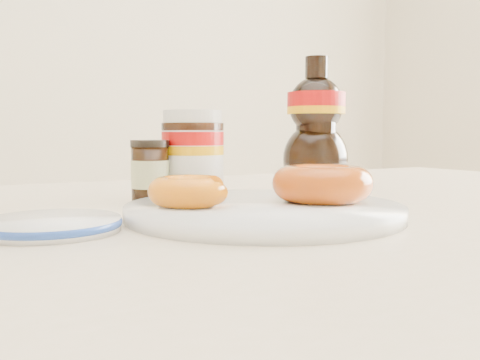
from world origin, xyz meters
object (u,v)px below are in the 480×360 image
donut_bitten (190,191)px  dark_jar (150,172)px  nutella_jar (193,151)px  donut_whole (322,183)px  plate (264,210)px  blue_rim_saucer (51,224)px  dining_table (296,274)px  syrup_bottle (316,125)px

donut_bitten → dark_jar: 0.16m
nutella_jar → dark_jar: size_ratio=1.49×
donut_bitten → nutella_jar: (0.08, 0.16, 0.03)m
donut_whole → dark_jar: 0.23m
plate → blue_rim_saucer: plate is taller
dining_table → dark_jar: size_ratio=17.90×
donut_whole → blue_rim_saucer: 0.28m
syrup_bottle → dark_jar: bearing=179.4°
donut_whole → syrup_bottle: 0.24m
dining_table → donut_bitten: donut_bitten is taller
nutella_jar → donut_whole: bearing=-73.1°
dining_table → donut_bitten: bearing=-170.0°
dining_table → dark_jar: (-0.14, 0.13, 0.12)m
dark_jar → dining_table: bearing=-43.1°
donut_bitten → syrup_bottle: bearing=20.2°
plate → dark_jar: dark_jar is taller
nutella_jar → blue_rim_saucer: 0.28m
donut_bitten → plate: bearing=-29.3°
plate → donut_whole: size_ratio=2.65×
donut_bitten → dining_table: bearing=1.3°
plate → nutella_jar: 0.20m
plate → donut_whole: (0.07, -0.01, 0.03)m
donut_bitten → nutella_jar: size_ratio=0.72×
dining_table → donut_whole: 0.13m
dining_table → donut_whole: (-0.01, -0.06, 0.12)m
plate → syrup_bottle: 0.29m
dark_jar → syrup_bottle: bearing=-0.6°
dining_table → nutella_jar: 0.21m
donut_bitten → nutella_jar: bearing=55.7°
donut_bitten → donut_whole: size_ratio=0.78×
dining_table → blue_rim_saucer: bearing=-173.8°
dining_table → donut_bitten: 0.19m
syrup_bottle → plate: bearing=-138.7°
dining_table → plate: plate is taller
donut_bitten → blue_rim_saucer: (-0.13, -0.00, -0.02)m
dining_table → plate: bearing=-146.1°
donut_whole → syrup_bottle: (0.14, 0.19, 0.07)m
plate → syrup_bottle: (0.20, 0.18, 0.09)m
donut_bitten → dark_jar: size_ratio=1.07×
syrup_bottle → blue_rim_saucer: 0.45m
plate → syrup_bottle: syrup_bottle is taller
plate → dark_jar: 0.19m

